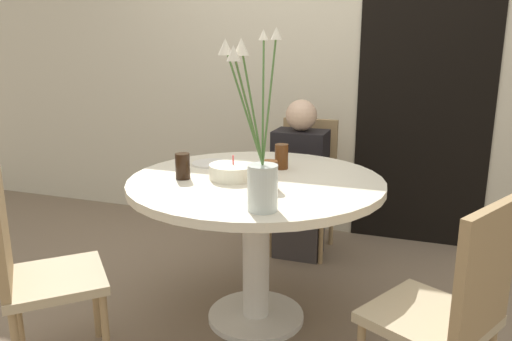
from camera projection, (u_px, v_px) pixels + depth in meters
The scene contains 14 objects.
ground_plane at pixel (256, 318), 2.62m from camera, with size 16.00×16.00×0.00m, color #7A6651.
wall_back at pixel (322, 58), 3.59m from camera, with size 8.00×0.05×2.60m.
doorway_panel at pixel (424, 100), 3.40m from camera, with size 0.90×0.01×2.05m.
dining_table at pixel (256, 206), 2.47m from camera, with size 1.25×1.25×0.76m.
chair_far_back at pixel (306, 178), 3.43m from camera, with size 0.40×0.40×0.90m.
chair_near_front at pixel (33, 265), 2.09m from camera, with size 0.57×0.57×0.90m.
chair_right_flank at pixel (451, 306), 1.76m from camera, with size 0.54×0.54×0.90m.
birthday_cake at pixel (233, 171), 2.42m from camera, with size 0.23×0.23×0.12m.
flower_vase at pixel (259, 157), 1.92m from camera, with size 0.22×0.33×0.70m.
side_plate at pixel (211, 163), 2.71m from camera, with size 0.21×0.21×0.01m.
drink_glass_0 at pixel (269, 175), 2.25m from camera, with size 0.08×0.08×0.13m.
drink_glass_1 at pixel (282, 157), 2.60m from camera, with size 0.07×0.07×0.13m.
drink_glass_2 at pixel (183, 166), 2.41m from camera, with size 0.07×0.07×0.13m.
person_guest at pixel (300, 185), 3.29m from camera, with size 0.34×0.24×1.06m.
Camera 1 is at (0.78, -2.21, 1.40)m, focal length 35.00 mm.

